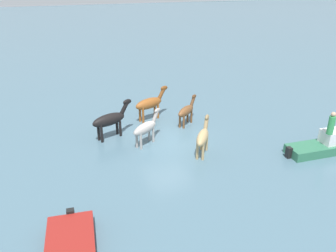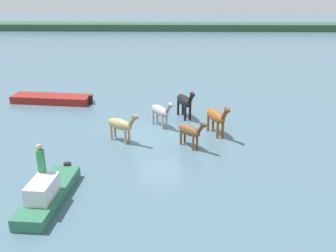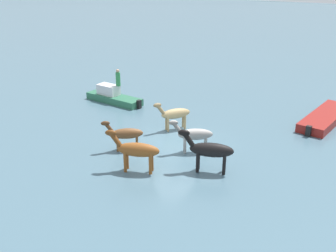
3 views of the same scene
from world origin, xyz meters
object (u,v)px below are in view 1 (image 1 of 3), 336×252
horse_gray_outer (186,111)px  boat_dinghy_port (327,146)px  horse_lead (146,128)px  person_spotter_bow (331,124)px  horse_dark_mare (110,120)px  horse_dun_straggler (203,137)px  horse_chestnut_trailing (150,103)px

horse_gray_outer → boat_dinghy_port: size_ratio=0.41×
horse_lead → boat_dinghy_port: horse_lead is taller
horse_gray_outer → boat_dinghy_port: bearing=-84.8°
boat_dinghy_port → person_spotter_bow: bearing=-139.9°
horse_dark_mare → horse_gray_outer: horse_dark_mare is taller
horse_dun_straggler → person_spotter_bow: person_spotter_bow is taller
horse_gray_outer → horse_lead: horse_lead is taller
horse_gray_outer → horse_dun_straggler: size_ratio=0.92×
horse_chestnut_trailing → person_spotter_bow: person_spotter_bow is taller
horse_dark_mare → horse_dun_straggler: (-3.55, -4.03, -0.14)m
horse_lead → horse_dun_straggler: (-2.07, -2.41, -0.00)m
horse_chestnut_trailing → horse_gray_outer: bearing=-61.3°
horse_lead → person_spotter_bow: 9.48m
horse_dark_mare → horse_chestnut_trailing: horse_dark_mare is taller
horse_dun_straggler → horse_chestnut_trailing: bearing=48.6°
horse_chestnut_trailing → horse_dark_mare: bearing=-170.0°
horse_dun_straggler → boat_dinghy_port: (-2.05, -6.29, -0.67)m
horse_gray_outer → horse_chestnut_trailing: 2.42m
horse_dark_mare → boat_dinghy_port: (-5.61, -10.33, -0.81)m
horse_lead → horse_chestnut_trailing: bearing=34.2°
horse_dark_mare → boat_dinghy_port: 11.78m
horse_gray_outer → person_spotter_bow: size_ratio=1.58×
horse_gray_outer → horse_dun_straggler: horse_dun_straggler is taller
horse_dark_mare → horse_gray_outer: bearing=-18.6°
horse_chestnut_trailing → boat_dinghy_port: size_ratio=0.55×
boat_dinghy_port → horse_chestnut_trailing: bearing=138.9°
horse_lead → person_spotter_bow: bearing=-61.8°
horse_chestnut_trailing → person_spotter_bow: 10.42m
person_spotter_bow → horse_dark_mare: bearing=59.7°
horse_dark_mare → boat_dinghy_port: bearing=-49.4°
horse_gray_outer → horse_dun_straggler: 3.81m
horse_gray_outer → horse_chestnut_trailing: (1.56, 1.84, 0.18)m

